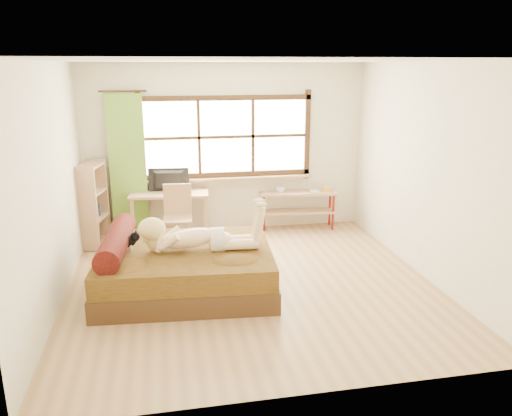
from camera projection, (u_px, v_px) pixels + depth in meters
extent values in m
plane|color=#9E754C|center=(251.00, 284.00, 6.28)|extent=(4.50, 4.50, 0.00)
plane|color=white|center=(251.00, 60.00, 5.54)|extent=(4.50, 4.50, 0.00)
plane|color=silver|center=(226.00, 149.00, 8.03)|extent=(4.50, 0.00, 4.50)
plane|color=silver|center=(304.00, 243.00, 3.78)|extent=(4.50, 0.00, 4.50)
plane|color=silver|center=(51.00, 188.00, 5.50)|extent=(0.00, 4.50, 4.50)
plane|color=silver|center=(426.00, 172.00, 6.31)|extent=(0.00, 4.50, 4.50)
cube|color=#FFEDBF|center=(226.00, 137.00, 7.97)|extent=(2.60, 0.01, 1.30)
cube|color=#AD7B5E|center=(227.00, 179.00, 8.08)|extent=(2.80, 0.16, 0.04)
cube|color=olive|center=(128.00, 166.00, 7.69)|extent=(0.55, 0.10, 2.20)
cube|color=#372110|center=(187.00, 279.00, 6.12)|extent=(2.20, 1.82, 0.26)
cube|color=#3A2C0D|center=(186.00, 259.00, 6.04)|extent=(2.15, 1.78, 0.26)
cylinder|color=black|center=(116.00, 242.00, 5.89)|extent=(0.40, 1.43, 0.29)
cube|color=#AD7B5E|center=(169.00, 194.00, 7.75)|extent=(1.25, 0.66, 0.04)
cube|color=#AD7B5E|center=(133.00, 222.00, 7.59)|extent=(0.05, 0.05, 0.72)
cube|color=#AD7B5E|center=(205.00, 219.00, 7.69)|extent=(0.05, 0.05, 0.72)
cube|color=#AD7B5E|center=(137.00, 213.00, 8.01)|extent=(0.05, 0.05, 0.72)
cube|color=#AD7B5E|center=(205.00, 211.00, 8.11)|extent=(0.05, 0.05, 0.72)
imported|color=black|center=(169.00, 180.00, 7.74)|extent=(0.63, 0.14, 0.36)
cube|color=#AD7B5E|center=(178.00, 219.00, 7.42)|extent=(0.46, 0.46, 0.04)
cube|color=#AD7B5E|center=(178.00, 199.00, 7.53)|extent=(0.42, 0.08, 0.48)
cube|color=#AD7B5E|center=(165.00, 238.00, 7.29)|extent=(0.04, 0.04, 0.42)
cube|color=#AD7B5E|center=(190.00, 238.00, 7.33)|extent=(0.04, 0.04, 0.42)
cube|color=#AD7B5E|center=(167.00, 231.00, 7.64)|extent=(0.04, 0.04, 0.42)
cube|color=#AD7B5E|center=(191.00, 230.00, 7.67)|extent=(0.04, 0.04, 0.42)
cube|color=#AD7B5E|center=(298.00, 193.00, 8.28)|extent=(1.29, 0.46, 0.04)
cube|color=#AD7B5E|center=(298.00, 211.00, 8.36)|extent=(1.29, 0.46, 0.03)
cylinder|color=maroon|center=(264.00, 213.00, 8.20)|extent=(0.04, 0.04, 0.63)
cylinder|color=maroon|center=(333.00, 211.00, 8.28)|extent=(0.04, 0.04, 0.63)
cylinder|color=maroon|center=(263.00, 209.00, 8.44)|extent=(0.04, 0.04, 0.63)
cylinder|color=maroon|center=(330.00, 207.00, 8.52)|extent=(0.04, 0.04, 0.63)
cube|color=gold|center=(326.00, 189.00, 8.29)|extent=(0.12, 0.12, 0.08)
imported|color=gray|center=(280.00, 190.00, 8.20)|extent=(0.14, 0.14, 0.10)
imported|color=gray|center=(310.00, 191.00, 8.30)|extent=(0.17, 0.22, 0.02)
cube|color=#AD7B5E|center=(96.00, 242.00, 7.60)|extent=(0.42, 0.57, 0.03)
cube|color=#AD7B5E|center=(94.00, 217.00, 7.49)|extent=(0.42, 0.57, 0.03)
cube|color=#AD7B5E|center=(91.00, 192.00, 7.39)|extent=(0.42, 0.57, 0.03)
cube|color=#AD7B5E|center=(89.00, 166.00, 7.28)|extent=(0.42, 0.57, 0.03)
cube|color=#AD7B5E|center=(87.00, 210.00, 7.19)|extent=(0.31, 0.10, 1.27)
cube|color=#AD7B5E|center=(98.00, 200.00, 7.69)|extent=(0.31, 0.10, 1.27)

